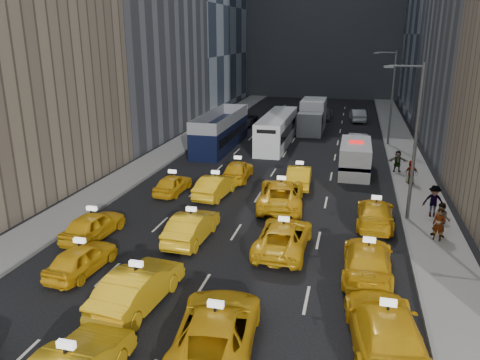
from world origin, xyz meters
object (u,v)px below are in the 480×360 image
at_px(nypd_van, 355,158).
at_px(city_bus, 277,130).
at_px(pedestrian_0, 439,225).
at_px(box_truck, 312,116).
at_px(double_decker, 221,131).

relative_size(nypd_van, city_bus, 0.52).
height_order(nypd_van, city_bus, city_bus).
height_order(nypd_van, pedestrian_0, nypd_van).
distance_m(nypd_van, box_truck, 16.49).
distance_m(city_bus, box_truck, 8.12).
relative_size(nypd_van, box_truck, 0.78).
bearing_deg(box_truck, nypd_van, -76.24).
relative_size(box_truck, pedestrian_0, 4.45).
height_order(nypd_van, box_truck, box_truck).
relative_size(double_decker, box_truck, 1.51).
height_order(double_decker, city_bus, double_decker).
bearing_deg(double_decker, city_bus, 28.81).
distance_m(box_truck, pedestrian_0, 29.50).
bearing_deg(nypd_van, pedestrian_0, -69.59).
bearing_deg(pedestrian_0, nypd_van, 131.78).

